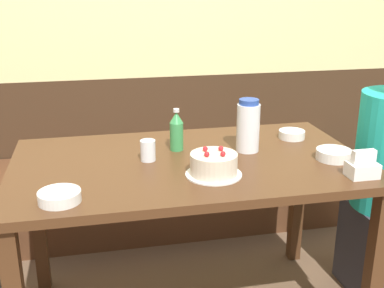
{
  "coord_description": "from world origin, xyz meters",
  "views": [
    {
      "loc": [
        -0.37,
        -1.8,
        1.46
      ],
      "look_at": [
        0.02,
        0.05,
        0.82
      ],
      "focal_mm": 45.0,
      "sensor_mm": 36.0,
      "label": 1
    }
  ],
  "objects_px": {
    "birthday_cake": "(214,165)",
    "napkin_holder": "(363,167)",
    "bowl_rice_small": "(292,134)",
    "bowl_side_dish": "(60,197)",
    "soju_bottle": "(176,131)",
    "bench_seat": "(162,195)",
    "water_pitcher": "(248,126)",
    "glass_water_tall": "(148,150)",
    "bowl_soup_white": "(334,154)"
  },
  "relations": [
    {
      "from": "bowl_soup_white",
      "to": "bowl_side_dish",
      "type": "xyz_separation_m",
      "value": [
        -1.08,
        -0.18,
        -0.0
      ]
    },
    {
      "from": "bowl_side_dish",
      "to": "glass_water_tall",
      "type": "height_order",
      "value": "glass_water_tall"
    },
    {
      "from": "soju_bottle",
      "to": "napkin_holder",
      "type": "height_order",
      "value": "soju_bottle"
    },
    {
      "from": "soju_bottle",
      "to": "bowl_rice_small",
      "type": "relative_size",
      "value": 1.53
    },
    {
      "from": "bench_seat",
      "to": "glass_water_tall",
      "type": "distance_m",
      "value": 1.0
    },
    {
      "from": "bench_seat",
      "to": "napkin_holder",
      "type": "xyz_separation_m",
      "value": [
        0.59,
        -1.14,
        0.57
      ]
    },
    {
      "from": "bowl_soup_white",
      "to": "bowl_side_dish",
      "type": "distance_m",
      "value": 1.09
    },
    {
      "from": "bowl_rice_small",
      "to": "bowl_side_dish",
      "type": "xyz_separation_m",
      "value": [
        -1.02,
        -0.48,
        -0.0
      ]
    },
    {
      "from": "glass_water_tall",
      "to": "soju_bottle",
      "type": "bearing_deg",
      "value": 36.9
    },
    {
      "from": "glass_water_tall",
      "to": "bowl_soup_white",
      "type": "bearing_deg",
      "value": -11.08
    },
    {
      "from": "water_pitcher",
      "to": "bowl_side_dish",
      "type": "relative_size",
      "value": 1.59
    },
    {
      "from": "bowl_soup_white",
      "to": "bowl_rice_small",
      "type": "relative_size",
      "value": 1.19
    },
    {
      "from": "bench_seat",
      "to": "bowl_rice_small",
      "type": "relative_size",
      "value": 18.29
    },
    {
      "from": "bench_seat",
      "to": "bowl_soup_white",
      "type": "xyz_separation_m",
      "value": [
        0.58,
        -0.95,
        0.56
      ]
    },
    {
      "from": "bench_seat",
      "to": "napkin_holder",
      "type": "height_order",
      "value": "napkin_holder"
    },
    {
      "from": "bowl_side_dish",
      "to": "bowl_rice_small",
      "type": "bearing_deg",
      "value": 25.02
    },
    {
      "from": "napkin_holder",
      "to": "bowl_soup_white",
      "type": "distance_m",
      "value": 0.19
    },
    {
      "from": "bench_seat",
      "to": "soju_bottle",
      "type": "distance_m",
      "value": 0.93
    },
    {
      "from": "napkin_holder",
      "to": "bowl_rice_small",
      "type": "distance_m",
      "value": 0.5
    },
    {
      "from": "napkin_holder",
      "to": "bowl_soup_white",
      "type": "relative_size",
      "value": 0.77
    },
    {
      "from": "bench_seat",
      "to": "napkin_holder",
      "type": "distance_m",
      "value": 1.41
    },
    {
      "from": "birthday_cake",
      "to": "glass_water_tall",
      "type": "relative_size",
      "value": 2.5
    },
    {
      "from": "bench_seat",
      "to": "glass_water_tall",
      "type": "relative_size",
      "value": 25.68
    },
    {
      "from": "water_pitcher",
      "to": "bowl_soup_white",
      "type": "height_order",
      "value": "water_pitcher"
    },
    {
      "from": "birthday_cake",
      "to": "soju_bottle",
      "type": "relative_size",
      "value": 1.17
    },
    {
      "from": "bowl_rice_small",
      "to": "bowl_side_dish",
      "type": "bearing_deg",
      "value": -154.98
    },
    {
      "from": "bench_seat",
      "to": "bowl_rice_small",
      "type": "xyz_separation_m",
      "value": [
        0.52,
        -0.65,
        0.55
      ]
    },
    {
      "from": "bowl_rice_small",
      "to": "napkin_holder",
      "type": "bearing_deg",
      "value": -81.89
    },
    {
      "from": "soju_bottle",
      "to": "napkin_holder",
      "type": "distance_m",
      "value": 0.76
    },
    {
      "from": "glass_water_tall",
      "to": "birthday_cake",
      "type": "bearing_deg",
      "value": -43.25
    },
    {
      "from": "bench_seat",
      "to": "bowl_soup_white",
      "type": "bearing_deg",
      "value": -58.47
    },
    {
      "from": "bench_seat",
      "to": "birthday_cake",
      "type": "height_order",
      "value": "birthday_cake"
    },
    {
      "from": "bench_seat",
      "to": "bowl_rice_small",
      "type": "height_order",
      "value": "bowl_rice_small"
    },
    {
      "from": "birthday_cake",
      "to": "napkin_holder",
      "type": "xyz_separation_m",
      "value": [
        0.54,
        -0.13,
        -0.0
      ]
    },
    {
      "from": "bowl_soup_white",
      "to": "water_pitcher",
      "type": "bearing_deg",
      "value": 150.62
    },
    {
      "from": "bowl_side_dish",
      "to": "glass_water_tall",
      "type": "relative_size",
      "value": 1.66
    },
    {
      "from": "water_pitcher",
      "to": "napkin_holder",
      "type": "bearing_deg",
      "value": -48.51
    },
    {
      "from": "bowl_rice_small",
      "to": "glass_water_tall",
      "type": "bearing_deg",
      "value": -167.6
    },
    {
      "from": "bowl_rice_small",
      "to": "bench_seat",
      "type": "bearing_deg",
      "value": 128.93
    },
    {
      "from": "water_pitcher",
      "to": "bowl_rice_small",
      "type": "relative_size",
      "value": 1.89
    },
    {
      "from": "bowl_rice_small",
      "to": "birthday_cake",
      "type": "bearing_deg",
      "value": -142.38
    },
    {
      "from": "soju_bottle",
      "to": "bowl_rice_small",
      "type": "xyz_separation_m",
      "value": [
        0.55,
        0.05,
        -0.07
      ]
    },
    {
      "from": "bench_seat",
      "to": "water_pitcher",
      "type": "distance_m",
      "value": 1.04
    },
    {
      "from": "napkin_holder",
      "to": "bowl_side_dish",
      "type": "relative_size",
      "value": 0.77
    },
    {
      "from": "birthday_cake",
      "to": "bowl_soup_white",
      "type": "distance_m",
      "value": 0.53
    },
    {
      "from": "water_pitcher",
      "to": "bench_seat",
      "type": "bearing_deg",
      "value": 109.19
    },
    {
      "from": "bowl_soup_white",
      "to": "bowl_side_dish",
      "type": "height_order",
      "value": "bowl_soup_white"
    },
    {
      "from": "birthday_cake",
      "to": "bowl_side_dish",
      "type": "bearing_deg",
      "value": -168.07
    },
    {
      "from": "bench_seat",
      "to": "bowl_side_dish",
      "type": "relative_size",
      "value": 15.44
    },
    {
      "from": "bench_seat",
      "to": "napkin_holder",
      "type": "relative_size",
      "value": 19.96
    }
  ]
}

